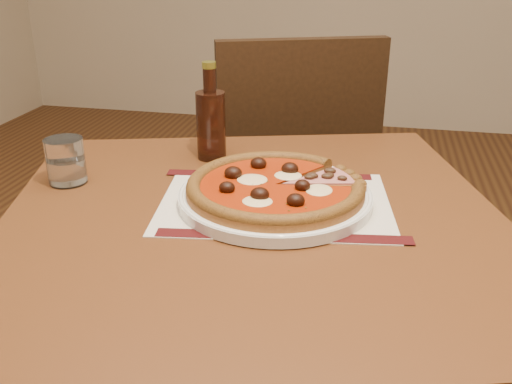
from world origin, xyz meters
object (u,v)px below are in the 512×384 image
pizza (275,186)px  chair_far (290,172)px  bottle (211,122)px  plate (275,197)px  water_glass (66,161)px  table (253,268)px

pizza → chair_far: bearing=96.6°
pizza → bottle: 0.25m
plate → bottle: (-0.16, 0.19, 0.06)m
plate → bottle: bearing=131.2°
chair_far → bottle: size_ratio=4.82×
plate → water_glass: water_glass is taller
table → bottle: 0.33m
table → bottle: (-0.14, 0.24, 0.18)m
water_glass → bottle: bottle is taller
chair_far → water_glass: chair_far is taller
pizza → bottle: (-0.16, 0.19, 0.04)m
bottle → pizza: bearing=-48.9°
chair_far → water_glass: (-0.30, -0.68, 0.26)m
table → pizza: pizza is taller
pizza → bottle: bearing=131.1°
pizza → plate: bearing=29.7°
pizza → table: bearing=-118.4°
plate → pizza: pizza is taller
chair_far → pizza: chair_far is taller
plate → pizza: (-0.00, -0.00, 0.02)m
water_glass → plate: bearing=-1.3°
table → pizza: 0.14m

